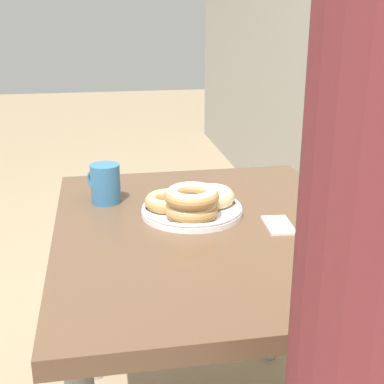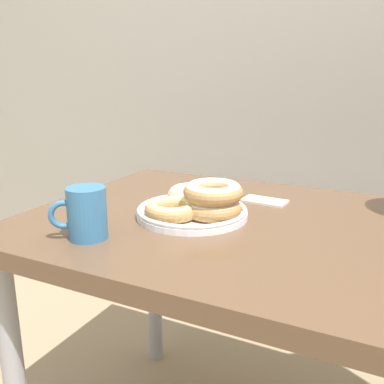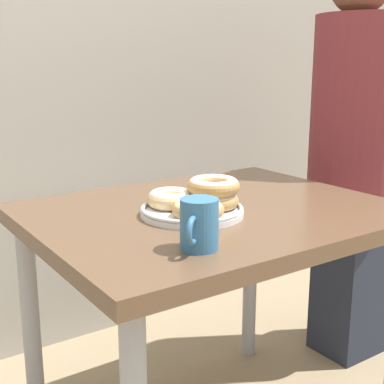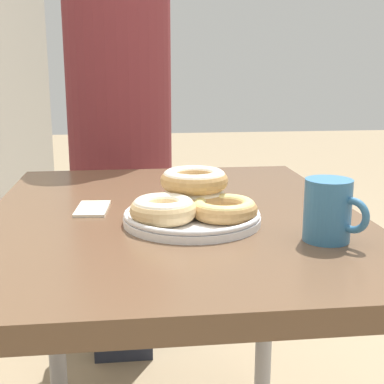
{
  "view_description": "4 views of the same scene",
  "coord_description": "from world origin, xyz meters",
  "px_view_note": "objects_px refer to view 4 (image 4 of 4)",
  "views": [
    {
      "loc": [
        1.17,
        0.06,
        1.21
      ],
      "look_at": [
        -0.09,
        0.28,
        0.77
      ],
      "focal_mm": 50.0,
      "sensor_mm": 36.0,
      "label": 1
    },
    {
      "loc": [
        0.34,
        -0.57,
        1.02
      ],
      "look_at": [
        -0.09,
        0.28,
        0.77
      ],
      "focal_mm": 40.0,
      "sensor_mm": 36.0,
      "label": 2
    },
    {
      "loc": [
        -0.81,
        -0.78,
        1.08
      ],
      "look_at": [
        -0.09,
        0.28,
        0.77
      ],
      "focal_mm": 50.0,
      "sensor_mm": 36.0,
      "label": 3
    },
    {
      "loc": [
        -1.04,
        0.39,
        1.0
      ],
      "look_at": [
        -0.09,
        0.28,
        0.77
      ],
      "focal_mm": 50.0,
      "sensor_mm": 36.0,
      "label": 4
    }
  ],
  "objects_px": {
    "dining_table": "(173,253)",
    "donut_plate": "(193,203)",
    "coffee_mug": "(329,210)",
    "person_figure": "(120,137)",
    "napkin": "(92,209)"
  },
  "relations": [
    {
      "from": "donut_plate",
      "to": "dining_table",
      "type": "bearing_deg",
      "value": 23.98
    },
    {
      "from": "coffee_mug",
      "to": "napkin",
      "type": "bearing_deg",
      "value": 58.94
    },
    {
      "from": "coffee_mug",
      "to": "napkin",
      "type": "distance_m",
      "value": 0.48
    },
    {
      "from": "coffee_mug",
      "to": "person_figure",
      "type": "distance_m",
      "value": 1.01
    },
    {
      "from": "donut_plate",
      "to": "coffee_mug",
      "type": "distance_m",
      "value": 0.26
    },
    {
      "from": "dining_table",
      "to": "donut_plate",
      "type": "distance_m",
      "value": 0.15
    },
    {
      "from": "napkin",
      "to": "person_figure",
      "type": "bearing_deg",
      "value": -3.9
    },
    {
      "from": "dining_table",
      "to": "donut_plate",
      "type": "height_order",
      "value": "donut_plate"
    },
    {
      "from": "donut_plate",
      "to": "coffee_mug",
      "type": "xyz_separation_m",
      "value": [
        -0.14,
        -0.21,
        0.02
      ]
    },
    {
      "from": "donut_plate",
      "to": "napkin",
      "type": "xyz_separation_m",
      "value": [
        0.1,
        0.2,
        -0.03
      ]
    },
    {
      "from": "donut_plate",
      "to": "napkin",
      "type": "relative_size",
      "value": 2.38
    },
    {
      "from": "donut_plate",
      "to": "person_figure",
      "type": "distance_m",
      "value": 0.81
    },
    {
      "from": "person_figure",
      "to": "napkin",
      "type": "bearing_deg",
      "value": 176.1
    },
    {
      "from": "dining_table",
      "to": "napkin",
      "type": "relative_size",
      "value": 7.93
    },
    {
      "from": "donut_plate",
      "to": "napkin",
      "type": "distance_m",
      "value": 0.22
    }
  ]
}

